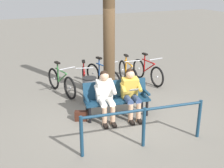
% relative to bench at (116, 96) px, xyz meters
% --- Properties ---
extents(ground_plane, '(40.00, 40.00, 0.00)m').
position_rel_bench_xyz_m(ground_plane, '(0.00, -0.01, -0.51)').
color(ground_plane, slate).
extents(bench, '(1.66, 0.73, 0.87)m').
position_rel_bench_xyz_m(bench, '(0.00, 0.00, 0.00)').
color(bench, navy).
rests_on(bench, ground).
extents(person_reading, '(0.53, 0.81, 1.20)m').
position_rel_bench_xyz_m(person_reading, '(-0.29, 0.21, 0.16)').
color(person_reading, gold).
rests_on(person_reading, ground).
extents(person_companion, '(0.53, 0.81, 1.20)m').
position_rel_bench_xyz_m(person_companion, '(0.34, 0.11, 0.16)').
color(person_companion, white).
rests_on(person_companion, ground).
extents(handbag, '(0.33, 0.25, 0.24)m').
position_rel_bench_xyz_m(handbag, '(0.90, -0.06, -0.39)').
color(handbag, '#3F1E14').
rests_on(handbag, ground).
extents(tree_trunk, '(0.32, 0.32, 3.73)m').
position_rel_bench_xyz_m(tree_trunk, '(-0.31, -1.11, 1.36)').
color(tree_trunk, '#4C3823').
rests_on(tree_trunk, ground).
extents(litter_bin, '(0.38, 0.38, 0.76)m').
position_rel_bench_xyz_m(litter_bin, '(0.36, -0.89, -0.12)').
color(litter_bin, slate).
rests_on(litter_bin, ground).
extents(bicycle_red, '(0.48, 1.68, 0.94)m').
position_rel_bench_xyz_m(bicycle_red, '(-1.98, -1.79, -0.15)').
color(bicycle_red, black).
rests_on(bicycle_red, ground).
extents(bicycle_silver, '(0.48, 1.67, 0.94)m').
position_rel_bench_xyz_m(bicycle_silver, '(-1.31, -1.88, -0.15)').
color(bicycle_silver, black).
rests_on(bicycle_silver, ground).
extents(bicycle_purple, '(0.61, 1.63, 0.94)m').
position_rel_bench_xyz_m(bicycle_purple, '(-0.47, -1.96, -0.15)').
color(bicycle_purple, black).
rests_on(bicycle_purple, ground).
extents(bicycle_black, '(0.62, 1.63, 0.94)m').
position_rel_bench_xyz_m(bicycle_black, '(0.20, -1.78, -0.15)').
color(bicycle_black, black).
rests_on(bicycle_black, ground).
extents(bicycle_blue, '(0.53, 1.66, 0.94)m').
position_rel_bench_xyz_m(bicycle_blue, '(0.85, -1.97, -0.15)').
color(bicycle_blue, black).
rests_on(bicycle_blue, ground).
extents(railing_fence, '(2.58, 0.40, 0.85)m').
position_rel_bench_xyz_m(railing_fence, '(0.12, 1.55, 0.07)').
color(railing_fence, navy).
rests_on(railing_fence, ground).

